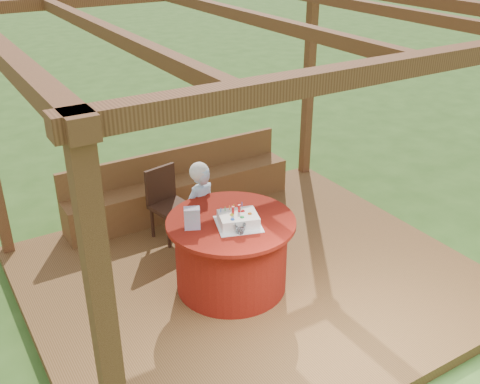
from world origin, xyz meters
name	(u,v)px	position (x,y,z in m)	size (l,w,h in m)	color
ground	(252,283)	(0.00, 0.00, 0.00)	(60.00, 60.00, 0.00)	#2D531B
deck	(252,279)	(0.00, 0.00, 0.06)	(4.50, 4.00, 0.12)	brown
pergola	(255,62)	(0.00, 0.00, 2.41)	(4.50, 4.00, 2.72)	brown
bench	(180,192)	(0.00, 1.72, 0.38)	(3.00, 0.42, 0.80)	brown
table	(231,253)	(-0.29, -0.05, 0.51)	(1.28, 1.28, 0.77)	maroon
chair	(167,200)	(-0.41, 1.23, 0.59)	(0.48, 0.48, 0.85)	#331B10
elderly_woman	(200,209)	(-0.27, 0.63, 0.70)	(0.45, 0.35, 1.13)	#98C2E2
birthday_cake	(238,219)	(-0.27, -0.16, 0.95)	(0.53, 0.53, 0.19)	white
gift_bag	(192,218)	(-0.68, 0.01, 1.00)	(0.15, 0.10, 0.21)	#DA8DC2
drinking_glass	(240,229)	(-0.35, -0.32, 0.94)	(0.11, 0.11, 0.10)	white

